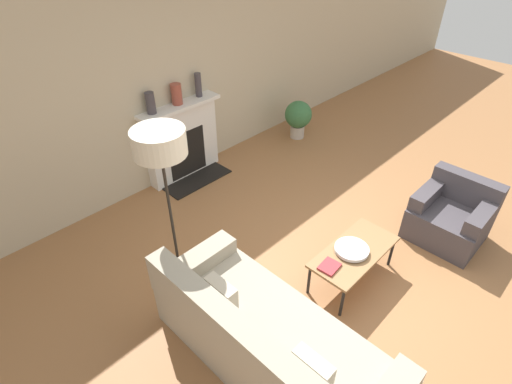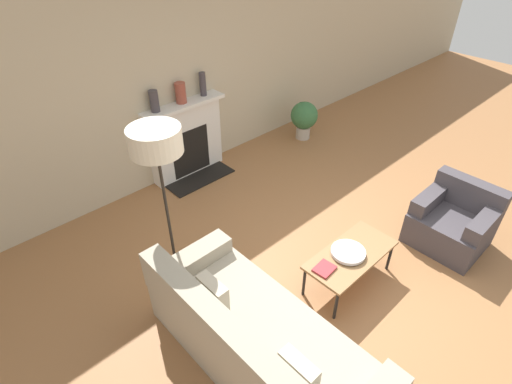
{
  "view_description": "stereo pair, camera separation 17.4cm",
  "coord_description": "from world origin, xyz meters",
  "px_view_note": "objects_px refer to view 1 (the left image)",
  "views": [
    {
      "loc": [
        -2.97,
        -1.38,
        3.39
      ],
      "look_at": [
        -0.07,
        1.44,
        0.45
      ],
      "focal_mm": 28.0,
      "sensor_mm": 36.0,
      "label": 1
    },
    {
      "loc": [
        -2.85,
        -1.5,
        3.39
      ],
      "look_at": [
        -0.07,
        1.44,
        0.45
      ],
      "focal_mm": 28.0,
      "sensor_mm": 36.0,
      "label": 2
    }
  ],
  "objects_px": {
    "couch": "(269,343)",
    "mantel_vase_center_right": "(198,85)",
    "coffee_table": "(354,253)",
    "bowl": "(352,249)",
    "fireplace": "(183,142)",
    "mantel_vase_center_left": "(177,94)",
    "book": "(329,267)",
    "armchair_near": "(451,216)",
    "floor_lamp": "(161,154)",
    "mantel_vase_left": "(150,103)",
    "potted_plant": "(298,116)"
  },
  "relations": [
    {
      "from": "floor_lamp",
      "to": "potted_plant",
      "type": "bearing_deg",
      "value": 18.69
    },
    {
      "from": "bowl",
      "to": "potted_plant",
      "type": "height_order",
      "value": "potted_plant"
    },
    {
      "from": "couch",
      "to": "fireplace",
      "type": "bearing_deg",
      "value": -25.18
    },
    {
      "from": "fireplace",
      "to": "bowl",
      "type": "bearing_deg",
      "value": -91.53
    },
    {
      "from": "bowl",
      "to": "fireplace",
      "type": "bearing_deg",
      "value": 88.47
    },
    {
      "from": "bowl",
      "to": "mantel_vase_center_right",
      "type": "xyz_separation_m",
      "value": [
        0.46,
        2.99,
        0.86
      ]
    },
    {
      "from": "book",
      "to": "mantel_vase_center_left",
      "type": "distance_m",
      "value": 3.11
    },
    {
      "from": "floor_lamp",
      "to": "mantel_vase_center_left",
      "type": "bearing_deg",
      "value": 50.64
    },
    {
      "from": "coffee_table",
      "to": "potted_plant",
      "type": "height_order",
      "value": "potted_plant"
    },
    {
      "from": "fireplace",
      "to": "bowl",
      "type": "xyz_separation_m",
      "value": [
        -0.08,
        -2.97,
        -0.11
      ]
    },
    {
      "from": "couch",
      "to": "mantel_vase_center_left",
      "type": "relative_size",
      "value": 7.86
    },
    {
      "from": "fireplace",
      "to": "couch",
      "type": "distance_m",
      "value": 3.37
    },
    {
      "from": "armchair_near",
      "to": "mantel_vase_center_left",
      "type": "height_order",
      "value": "mantel_vase_center_left"
    },
    {
      "from": "bowl",
      "to": "floor_lamp",
      "type": "distance_m",
      "value": 2.17
    },
    {
      "from": "book",
      "to": "mantel_vase_center_left",
      "type": "bearing_deg",
      "value": 77.11
    },
    {
      "from": "fireplace",
      "to": "coffee_table",
      "type": "height_order",
      "value": "fireplace"
    },
    {
      "from": "mantel_vase_left",
      "to": "potted_plant",
      "type": "relative_size",
      "value": 0.43
    },
    {
      "from": "potted_plant",
      "to": "coffee_table",
      "type": "bearing_deg",
      "value": -130.45
    },
    {
      "from": "bowl",
      "to": "mantel_vase_center_left",
      "type": "height_order",
      "value": "mantel_vase_center_left"
    },
    {
      "from": "fireplace",
      "to": "armchair_near",
      "type": "relative_size",
      "value": 1.55
    },
    {
      "from": "fireplace",
      "to": "coffee_table",
      "type": "bearing_deg",
      "value": -90.88
    },
    {
      "from": "mantel_vase_center_right",
      "to": "fireplace",
      "type": "bearing_deg",
      "value": -177.84
    },
    {
      "from": "book",
      "to": "mantel_vase_center_right",
      "type": "distance_m",
      "value": 3.19
    },
    {
      "from": "mantel_vase_left",
      "to": "potted_plant",
      "type": "distance_m",
      "value": 2.73
    },
    {
      "from": "bowl",
      "to": "mantel_vase_center_right",
      "type": "height_order",
      "value": "mantel_vase_center_right"
    },
    {
      "from": "couch",
      "to": "mantel_vase_center_left",
      "type": "xyz_separation_m",
      "value": [
        1.43,
        3.05,
        0.97
      ]
    },
    {
      "from": "book",
      "to": "potted_plant",
      "type": "xyz_separation_m",
      "value": [
        2.55,
        2.49,
        -0.04
      ]
    },
    {
      "from": "fireplace",
      "to": "mantel_vase_center_right",
      "type": "distance_m",
      "value": 0.84
    },
    {
      "from": "fireplace",
      "to": "armchair_near",
      "type": "bearing_deg",
      "value": -67.94
    },
    {
      "from": "coffee_table",
      "to": "bowl",
      "type": "xyz_separation_m",
      "value": [
        -0.03,
        0.02,
        0.06
      ]
    },
    {
      "from": "mantel_vase_center_left",
      "to": "potted_plant",
      "type": "relative_size",
      "value": 0.43
    },
    {
      "from": "armchair_near",
      "to": "coffee_table",
      "type": "height_order",
      "value": "armchair_near"
    },
    {
      "from": "armchair_near",
      "to": "mantel_vase_left",
      "type": "bearing_deg",
      "value": -152.35
    },
    {
      "from": "couch",
      "to": "mantel_vase_center_right",
      "type": "xyz_separation_m",
      "value": [
        1.81,
        3.05,
        0.99
      ]
    },
    {
      "from": "couch",
      "to": "potted_plant",
      "type": "bearing_deg",
      "value": -53.94
    },
    {
      "from": "bowl",
      "to": "book",
      "type": "relative_size",
      "value": 1.62
    },
    {
      "from": "fireplace",
      "to": "mantel_vase_center_left",
      "type": "bearing_deg",
      "value": 88.38
    },
    {
      "from": "fireplace",
      "to": "couch",
      "type": "relative_size",
      "value": 0.57
    },
    {
      "from": "fireplace",
      "to": "book",
      "type": "distance_m",
      "value": 2.98
    },
    {
      "from": "fireplace",
      "to": "potted_plant",
      "type": "distance_m",
      "value": 2.17
    },
    {
      "from": "armchair_near",
      "to": "coffee_table",
      "type": "distance_m",
      "value": 1.52
    },
    {
      "from": "mantel_vase_center_right",
      "to": "bowl",
      "type": "bearing_deg",
      "value": -98.76
    },
    {
      "from": "mantel_vase_left",
      "to": "mantel_vase_center_right",
      "type": "relative_size",
      "value": 0.86
    },
    {
      "from": "armchair_near",
      "to": "potted_plant",
      "type": "distance_m",
      "value": 3.08
    },
    {
      "from": "fireplace",
      "to": "couch",
      "type": "bearing_deg",
      "value": -115.18
    },
    {
      "from": "coffee_table",
      "to": "mantel_vase_left",
      "type": "relative_size",
      "value": 3.66
    },
    {
      "from": "fireplace",
      "to": "mantel_vase_left",
      "type": "bearing_deg",
      "value": 178.02
    },
    {
      "from": "book",
      "to": "mantel_vase_center_right",
      "type": "height_order",
      "value": "mantel_vase_center_right"
    },
    {
      "from": "bowl",
      "to": "mantel_vase_center_right",
      "type": "bearing_deg",
      "value": 81.24
    },
    {
      "from": "coffee_table",
      "to": "mantel_vase_center_left",
      "type": "distance_m",
      "value": 3.14
    }
  ]
}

